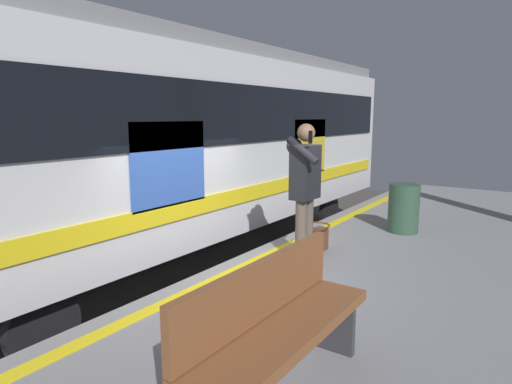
{
  "coord_description": "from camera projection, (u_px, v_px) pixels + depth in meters",
  "views": [
    {
      "loc": [
        4.18,
        3.38,
        2.83
      ],
      "look_at": [
        -0.3,
        0.3,
        1.89
      ],
      "focal_mm": 30.79,
      "sensor_mm": 36.0,
      "label": 1
    }
  ],
  "objects": [
    {
      "name": "handbag",
      "position": [
        317.0,
        239.0,
        6.01
      ],
      "size": [
        0.39,
        0.35,
        0.38
      ],
      "color": "#59331E",
      "rests_on": "platform"
    },
    {
      "name": "ground_plane",
      "position": [
        224.0,
        334.0,
        5.76
      ],
      "size": [
        24.52,
        24.52,
        0.0
      ],
      "primitive_type": "plane",
      "color": "#4C4742"
    },
    {
      "name": "track_rail_far",
      "position": [
        90.0,
        282.0,
        7.36
      ],
      "size": [
        21.02,
        0.08,
        0.16
      ],
      "primitive_type": "cube",
      "color": "slate",
      "rests_on": "ground"
    },
    {
      "name": "bench",
      "position": [
        277.0,
        323.0,
        2.9
      ],
      "size": [
        1.76,
        0.44,
        0.9
      ],
      "color": "brown",
      "rests_on": "platform"
    },
    {
      "name": "passenger",
      "position": [
        305.0,
        182.0,
        5.44
      ],
      "size": [
        0.57,
        0.55,
        1.75
      ],
      "color": "brown",
      "rests_on": "platform"
    },
    {
      "name": "platform",
      "position": [
        410.0,
        354.0,
        4.36
      ],
      "size": [
        16.17,
        4.73,
        0.99
      ],
      "primitive_type": "cube",
      "color": "gray",
      "rests_on": "ground"
    },
    {
      "name": "safety_line",
      "position": [
        242.0,
        267.0,
        5.42
      ],
      "size": [
        15.84,
        0.16,
        0.01
      ],
      "primitive_type": "cube",
      "color": "yellow",
      "rests_on": "platform"
    },
    {
      "name": "track_rail_near",
      "position": [
        148.0,
        302.0,
        6.56
      ],
      "size": [
        21.02,
        0.08,
        0.16
      ],
      "primitive_type": "cube",
      "color": "slate",
      "rests_on": "ground"
    },
    {
      "name": "train_carriage",
      "position": [
        188.0,
        136.0,
        7.94
      ],
      "size": [
        10.97,
        2.97,
        3.86
      ],
      "color": "silver",
      "rests_on": "ground"
    },
    {
      "name": "trash_bin",
      "position": [
        404.0,
        208.0,
        7.01
      ],
      "size": [
        0.48,
        0.48,
        0.78
      ],
      "primitive_type": "cylinder",
      "color": "#2D4C38",
      "rests_on": "platform"
    }
  ]
}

